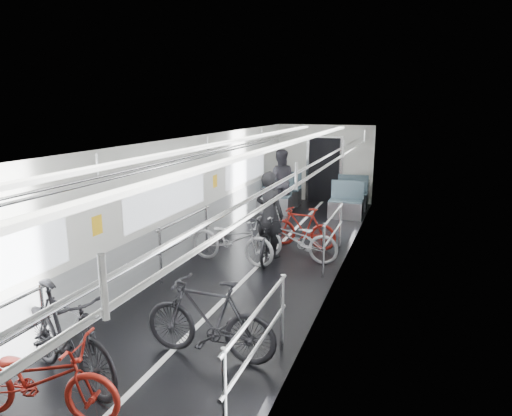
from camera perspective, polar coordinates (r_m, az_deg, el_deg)
The scene contains 10 objects.
car_shell at distance 9.48m, azimuth 2.45°, elevation 1.35°, with size 3.02×14.01×2.41m.
bike_left_near at distance 5.13m, azimuth -25.56°, elevation -18.69°, with size 0.58×1.67×0.88m, color maroon.
bike_left_mid at distance 5.56m, azimuth -22.63°, elevation -14.46°, with size 0.52×1.86×1.11m, color black.
bike_left_far at distance 8.82m, azimuth -3.02°, elevation -3.97°, with size 0.62×1.77×0.93m, color #A6A5AA.
bike_right_near at distance 5.64m, azimuth -5.85°, elevation -13.58°, with size 0.48×1.70×1.02m, color black.
bike_right_mid at distance 8.95m, azimuth 4.90°, elevation -3.86°, with size 0.60×1.71×0.90m, color #A3A3A8.
bike_right_far at distance 9.78m, azimuth 5.88°, elevation -2.46°, with size 0.42×1.48×0.89m, color maroon.
bike_aisle at distance 9.09m, azimuth 1.84°, elevation -3.51°, with size 0.61×1.74×0.91m, color black.
person_standing at distance 9.09m, azimuth 1.69°, elevation -0.81°, with size 0.63×0.42×1.74m, color black.
person_seated at distance 13.01m, azimuth 3.01°, elevation 3.44°, with size 0.87×0.67×1.78m, color #2A282F.
Camera 1 is at (2.70, -7.10, 3.01)m, focal length 32.00 mm.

